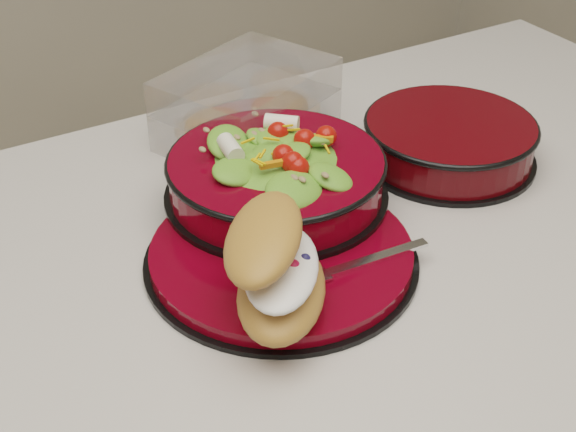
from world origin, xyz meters
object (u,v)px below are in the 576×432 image
croissant (278,267)px  extra_bowl (449,139)px  salad_bowl (276,168)px  dinner_plate (282,255)px  fork (357,264)px  pastry_box (247,106)px

croissant → extra_bowl: (0.33, 0.15, -0.03)m
salad_bowl → croissant: size_ratio=1.40×
dinner_plate → croissant: (-0.05, -0.07, 0.05)m
dinner_plate → fork: size_ratio=1.87×
dinner_plate → croissant: bearing=-122.7°
croissant → fork: (0.10, 0.01, -0.04)m
dinner_plate → salad_bowl: bearing=63.8°
pastry_box → extra_bowl: bearing=-67.3°
pastry_box → dinner_plate: bearing=-133.9°
dinner_plate → fork: (0.05, -0.06, 0.01)m
dinner_plate → salad_bowl: salad_bowl is taller
dinner_plate → pastry_box: pastry_box is taller
salad_bowl → croissant: 0.18m
dinner_plate → salad_bowl: size_ratio=1.13×
fork → dinner_plate: bearing=41.0°
croissant → fork: size_ratio=1.18×
pastry_box → extra_bowl: (0.19, -0.18, -0.02)m
croissant → salad_bowl: bearing=6.5°
salad_bowl → fork: size_ratio=1.65×
dinner_plate → croissant: 0.10m
dinner_plate → fork: 0.08m
croissant → dinner_plate: bearing=3.1°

